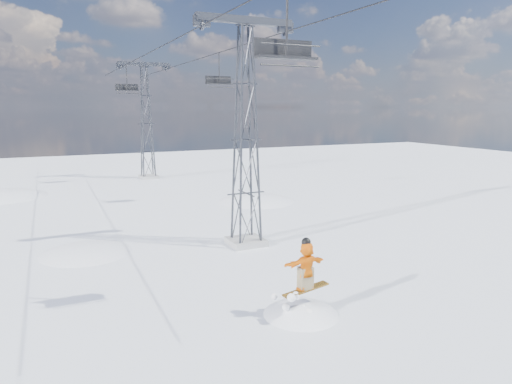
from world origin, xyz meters
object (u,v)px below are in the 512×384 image
lift_tower_far (146,124)px  lift_chair_near (286,51)px  lift_tower_near (246,140)px  snowboarder_jump (300,357)px

lift_tower_far → lift_chair_near: 33.50m
lift_tower_near → lift_chair_near: bearing=-104.9°
snowboarder_jump → lift_chair_near: (-0.66, 0.12, 10.47)m
lift_tower_far → lift_chair_near: lift_tower_far is taller
lift_tower_near → snowboarder_jump: 11.09m
lift_tower_near → lift_tower_far: 25.00m
snowboarder_jump → lift_chair_near: size_ratio=2.71×
lift_tower_near → snowboarder_jump: lift_tower_near is taller
lift_tower_near → lift_tower_far: size_ratio=1.00×
lift_tower_near → lift_chair_near: size_ratio=4.55×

